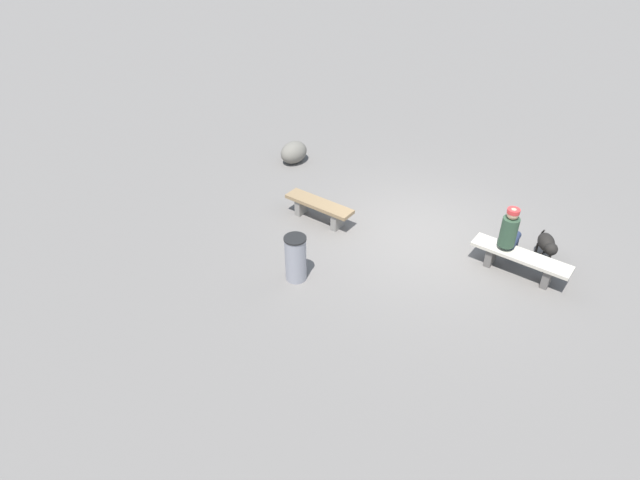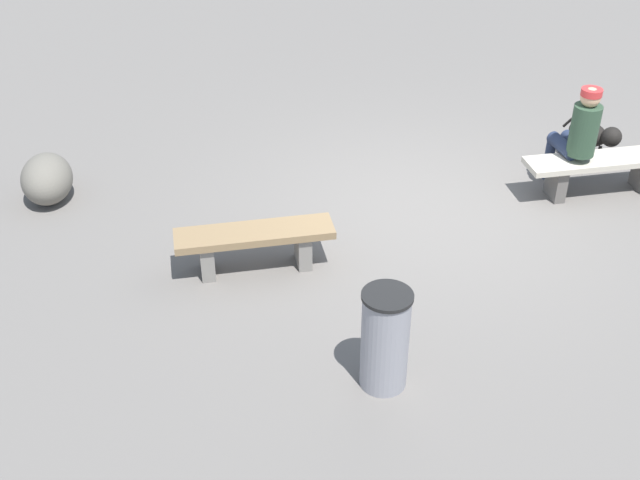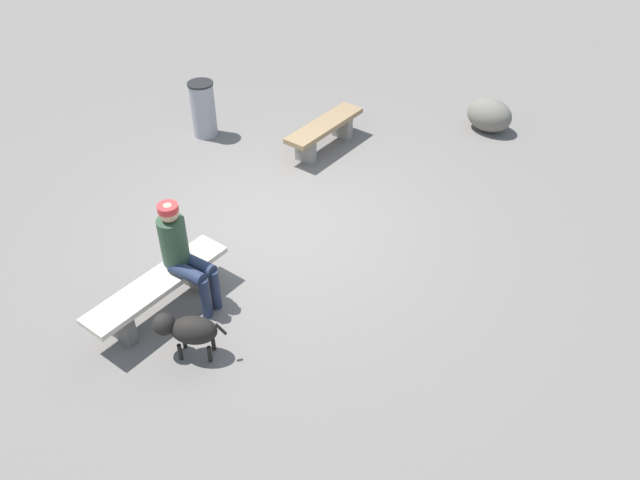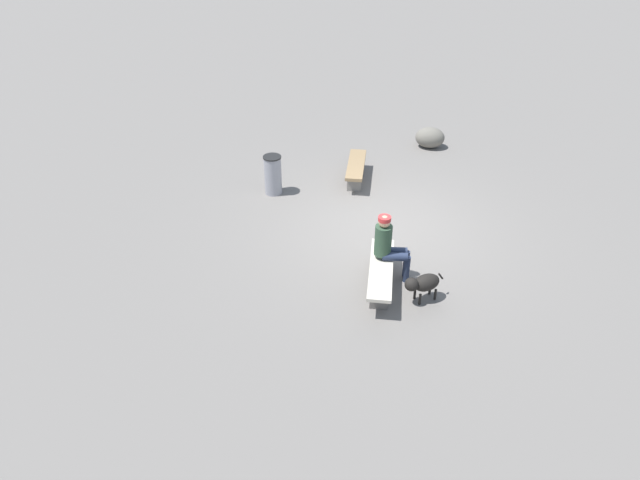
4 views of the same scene
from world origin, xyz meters
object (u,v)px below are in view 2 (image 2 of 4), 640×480
bench_right (602,167)px  dog (593,135)px  seated_person (578,133)px  bench_left (255,241)px  boulder (47,179)px  trash_bin (385,340)px

bench_right → dog: (0.36, 0.66, 0.03)m
seated_person → dog: 0.91m
bench_left → dog: dog is taller
dog → boulder: 6.31m
bench_right → trash_bin: trash_bin is taller
bench_left → seated_person: seated_person is taller
bench_left → seated_person: size_ratio=1.21×
bench_left → boulder: size_ratio=2.10×
trash_bin → boulder: size_ratio=1.20×
bench_right → seated_person: 0.52m
bench_left → boulder: bearing=140.1°
seated_person → boulder: 5.83m
trash_bin → seated_person: bearing=32.9°
seated_person → trash_bin: 3.87m
bench_left → dog: bearing=19.0°
dog → trash_bin: bearing=-78.7°
trash_bin → bench_right: bearing=28.7°
bench_right → trash_bin: 4.04m
boulder → dog: bearing=-12.4°
dog → trash_bin: size_ratio=0.80×
seated_person → dog: size_ratio=1.80×
bench_right → dog: 0.76m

